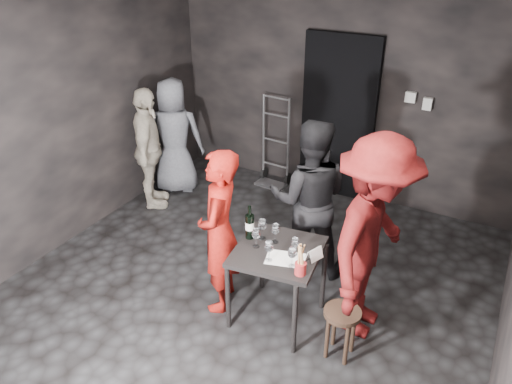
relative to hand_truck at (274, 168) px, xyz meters
The scene contains 25 objects.
floor 2.44m from the hand_truck, 70.29° to the right, with size 4.50×5.00×0.02m, color black.
ceiling 3.47m from the hand_truck, 70.29° to the right, with size 4.50×5.00×0.02m, color silver.
wall_back 1.41m from the hand_truck, 14.82° to the left, with size 4.50×0.04×2.70m, color black.
wall_left 2.92m from the hand_truck, 122.09° to the right, with size 0.04×5.00×2.70m, color black.
doorway 1.17m from the hand_truck, 10.83° to the left, with size 0.95×0.10×2.10m, color black.
wallbox_upper 2.08m from the hand_truck, ahead, with size 0.12×0.06×0.12m, color #B7B7B2.
wallbox_lower 2.21m from the hand_truck, ahead, with size 0.10×0.06×0.14m, color #B7B7B2.
hand_truck is the anchor object (origin of this frame).
tasting_table 2.75m from the hand_truck, 62.83° to the right, with size 0.72×0.72×0.75m.
stool 3.21m from the hand_truck, 53.47° to the right, with size 0.31×0.31×0.47m.
server_red 2.64m from the hand_truck, 74.47° to the right, with size 0.61×0.40×1.66m, color #A4150E.
woman_black 2.10m from the hand_truck, 53.53° to the right, with size 0.88×0.49×1.82m, color black.
man_maroon 3.05m from the hand_truck, 47.37° to the right, with size 1.47×0.68×2.27m, color maroon.
bystander_cream 1.78m from the hand_truck, 130.66° to the right, with size 0.93×0.44×1.58m, color beige.
bystander_grey 1.44m from the hand_truck, 143.98° to the right, with size 0.77×0.42×1.57m, color slate.
tasting_mat 2.90m from the hand_truck, 61.62° to the right, with size 0.32×0.22×0.00m, color white.
wine_glass_a 2.75m from the hand_truck, 66.85° to the right, with size 0.07×0.07×0.20m, color white, non-canonical shape.
wine_glass_b 2.63m from the hand_truck, 65.91° to the right, with size 0.08×0.08×0.21m, color white, non-canonical shape.
wine_glass_c 2.68m from the hand_truck, 63.28° to the right, with size 0.08×0.08×0.20m, color white, non-canonical shape.
wine_glass_d 2.94m from the hand_truck, 64.37° to the right, with size 0.08×0.08×0.20m, color white, non-canonical shape.
wine_glass_e 3.02m from the hand_truck, 60.70° to the right, with size 0.07×0.07×0.20m, color white, non-canonical shape.
wine_glass_f 2.86m from the hand_truck, 59.95° to the right, with size 0.07×0.07×0.18m, color white, non-canonical shape.
wine_bottle 2.63m from the hand_truck, 68.40° to the right, with size 0.08×0.08×0.32m.
breadstick_cup 3.12m from the hand_truck, 59.58° to the right, with size 0.09×0.09×0.29m.
reserved_card 2.91m from the hand_truck, 57.10° to the right, with size 0.09×0.14×0.11m, color white, non-canonical shape.
Camera 1 is at (1.94, -3.33, 3.21)m, focal length 35.00 mm.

